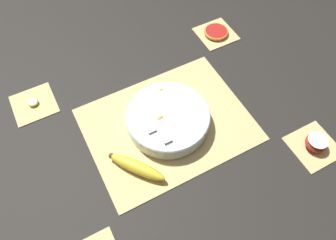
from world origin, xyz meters
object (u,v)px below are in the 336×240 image
(fruit_salad_bowl, at_px, (168,118))
(grapefruit_slice, at_px, (216,32))
(whole_banana, at_px, (137,167))
(banana_coin_single, at_px, (33,103))
(apple_half, at_px, (316,143))

(fruit_salad_bowl, xyz_separation_m, grapefruit_slice, (0.36, 0.28, -0.03))
(whole_banana, distance_m, banana_coin_single, 0.43)
(grapefruit_slice, bearing_deg, banana_coin_single, 180.00)
(fruit_salad_bowl, xyz_separation_m, apple_half, (0.36, -0.28, -0.01))
(apple_half, bearing_deg, grapefruit_slice, 90.00)
(whole_banana, height_order, grapefruit_slice, whole_banana)
(fruit_salad_bowl, bearing_deg, whole_banana, -147.49)
(apple_half, xyz_separation_m, banana_coin_single, (-0.72, 0.56, -0.01))
(banana_coin_single, bearing_deg, fruit_salad_bowl, -37.96)
(banana_coin_single, relative_size, grapefruit_slice, 0.35)
(whole_banana, distance_m, apple_half, 0.55)
(fruit_salad_bowl, relative_size, banana_coin_single, 7.93)
(fruit_salad_bowl, distance_m, apple_half, 0.46)
(apple_half, xyz_separation_m, grapefruit_slice, (0.00, 0.56, -0.01))
(whole_banana, height_order, apple_half, whole_banana)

